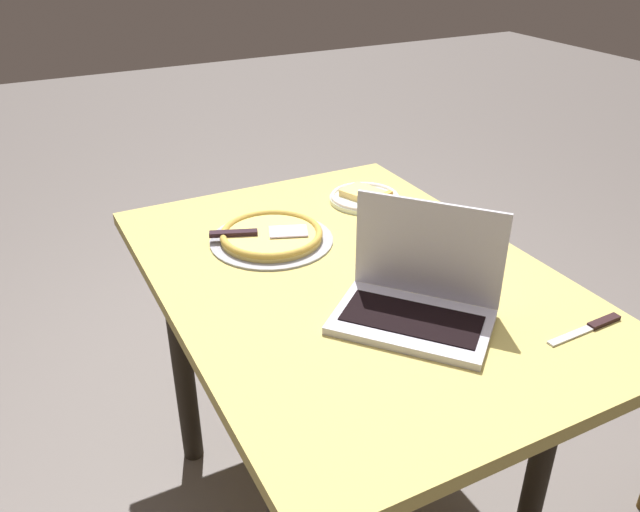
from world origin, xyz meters
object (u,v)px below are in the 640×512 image
Objects in this scene: laptop at (418,295)px; table_knife at (592,327)px; dining_table at (352,309)px; drink_cup at (385,236)px; pizza_plate at (365,197)px; pizza_tray at (271,236)px.

laptop reaches higher than table_knife.
laptop is (-0.23, -0.03, 0.16)m from dining_table.
drink_cup is (0.49, 0.22, 0.05)m from table_knife.
laptop reaches higher than dining_table.
drink_cup is (0.27, -0.09, 0.00)m from laptop.
dining_table is 0.46m from pizza_plate.
dining_table is 0.30m from pizza_tray.
laptop is 1.90× the size of table_knife.
drink_cup is at bearing 157.12° from pizza_plate.
dining_table is 0.28m from laptop.
pizza_tray is at bearing 16.27° from laptop.
laptop is 3.59× the size of drink_cup.
pizza_tray reaches higher than dining_table.
pizza_tray is at bearing 107.16° from pizza_plate.
pizza_plate is at bearing 6.19° from table_knife.
laptop is 1.83× the size of pizza_plate.
dining_table is 3.22× the size of laptop.
dining_table is 5.89× the size of pizza_plate.
pizza_plate is at bearing -72.84° from pizza_tray.
laptop is at bearing 55.53° from table_knife.
laptop is 0.38m from table_knife.
pizza_plate is 0.64× the size of pizza_tray.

